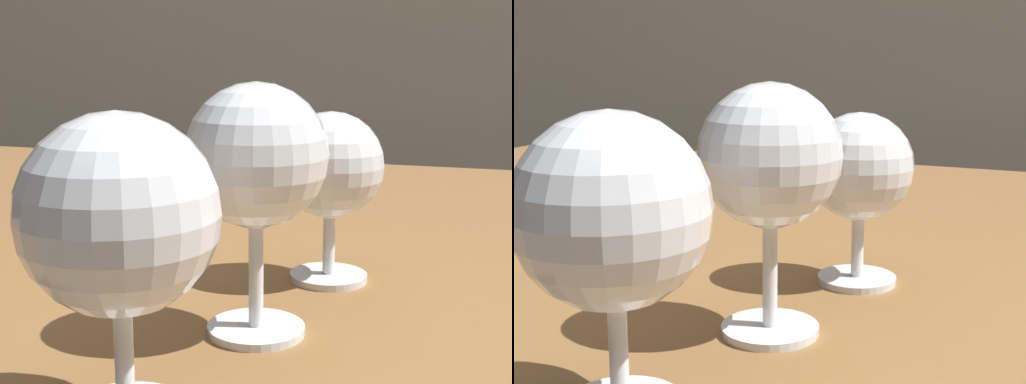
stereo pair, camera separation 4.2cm
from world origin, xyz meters
The scene contains 4 objects.
dining_table centered at (0.00, 0.00, 0.63)m, with size 1.58×0.90×0.71m.
wine_glass_cabernet centered at (-0.10, -0.33, 0.80)m, with size 0.09×0.09×0.14m.
wine_glass_rose centered at (-0.07, -0.21, 0.81)m, with size 0.08×0.08×0.15m.
wine_glass_white centered at (-0.05, -0.10, 0.79)m, with size 0.08×0.08×0.13m.
Camera 1 is at (0.05, -0.61, 0.88)m, focal length 50.50 mm.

